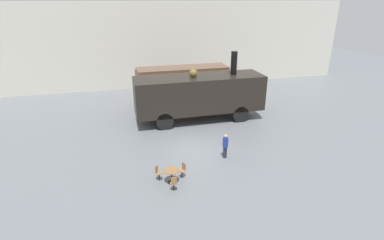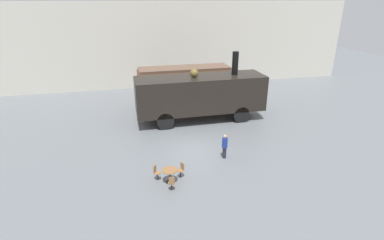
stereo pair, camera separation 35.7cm
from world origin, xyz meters
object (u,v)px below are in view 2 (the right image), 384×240
Objects in this scene: passenger_coach_wooden at (184,83)px; cafe_chair_0 at (172,182)px; cafe_table_near at (170,173)px; visitor_person at (225,146)px; steam_locomotive at (201,93)px.

cafe_chair_0 is (-3.41, -12.81, -1.68)m from passenger_coach_wooden.
visitor_person is (3.73, 1.88, 0.25)m from cafe_table_near.
cafe_chair_0 reaches higher than cafe_table_near.
steam_locomotive is 11.69× the size of cafe_chair_0.
cafe_chair_0 is (-3.94, -9.15, -1.72)m from steam_locomotive.
cafe_chair_0 is (-0.04, -0.79, -0.09)m from cafe_table_near.
cafe_chair_0 is at bearing -92.56° from cafe_table_near.
steam_locomotive is 10.11m from cafe_chair_0.
cafe_table_near is at bearing -0.00° from cafe_chair_0.
steam_locomotive is at bearing -20.76° from cafe_chair_0.
visitor_person is at bearing -52.13° from cafe_chair_0.
cafe_table_near is at bearing -153.28° from visitor_person.
passenger_coach_wooden is at bearing 74.30° from cafe_table_near.
cafe_table_near is (-3.38, -12.02, -1.59)m from passenger_coach_wooden.
cafe_chair_0 is at bearing -144.69° from visitor_person.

